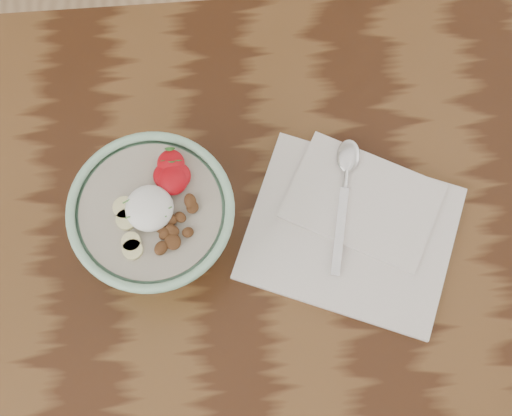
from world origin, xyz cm
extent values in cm
cube|color=#371C0D|center=(0.00, 0.00, 73.00)|extent=(160.00, 90.00, 4.00)
cylinder|color=#96CAA8|center=(-9.27, 7.77, 75.66)|extent=(9.30, 9.30, 1.33)
torus|color=#96CAA8|center=(-9.27, 7.77, 86.51)|extent=(21.14, 21.14, 1.22)
cylinder|color=#BCB19C|center=(-9.27, 7.77, 85.85)|extent=(17.93, 17.93, 1.11)
ellipsoid|color=white|center=(-9.22, 7.68, 87.56)|extent=(6.03, 6.03, 3.32)
ellipsoid|color=#AE0811|center=(-7.12, 11.89, 87.27)|extent=(3.14, 3.46, 1.73)
cone|color=#286623|center=(-7.12, 13.30, 87.57)|extent=(1.40, 1.03, 1.52)
ellipsoid|color=#AE0811|center=(-5.55, 11.74, 87.30)|extent=(3.27, 3.60, 1.80)
cone|color=#286623|center=(-5.55, 13.21, 87.60)|extent=(1.40, 1.03, 1.52)
ellipsoid|color=#AE0811|center=(-6.19, 11.29, 87.47)|extent=(3.88, 4.27, 2.14)
cone|color=#286623|center=(-6.19, 13.03, 87.77)|extent=(1.40, 1.03, 1.52)
ellipsoid|color=#AE0811|center=(-6.37, 13.39, 87.37)|extent=(3.52, 3.87, 1.93)
cone|color=#286623|center=(-6.37, 14.97, 87.67)|extent=(1.40, 1.03, 1.52)
cylinder|color=beige|center=(-12.43, 8.20, 86.80)|extent=(2.87, 2.87, 0.70)
cylinder|color=beige|center=(-11.52, 2.76, 86.80)|extent=(2.52, 2.52, 0.70)
cylinder|color=beige|center=(-11.68, 3.78, 86.80)|extent=(2.42, 2.42, 0.70)
cylinder|color=beige|center=(-12.21, 6.63, 86.80)|extent=(2.59, 2.59, 0.70)
ellipsoid|color=brown|center=(-7.83, 5.04, 87.00)|extent=(2.08, 1.86, 1.04)
ellipsoid|color=brown|center=(-6.57, 4.79, 87.07)|extent=(2.36, 2.21, 1.30)
ellipsoid|color=brown|center=(-6.57, 3.35, 87.11)|extent=(2.72, 2.83, 1.05)
ellipsoid|color=brown|center=(-6.77, 6.24, 87.05)|extent=(2.35, 2.32, 1.01)
ellipsoid|color=brown|center=(-4.69, 4.42, 86.92)|extent=(1.79, 1.68, 1.14)
ellipsoid|color=brown|center=(-3.95, 7.56, 86.98)|extent=(2.17, 2.21, 1.08)
ellipsoid|color=brown|center=(-5.54, 6.41, 86.96)|extent=(2.07, 2.05, 0.81)
ellipsoid|color=brown|center=(-8.02, 2.64, 87.08)|extent=(2.42, 2.47, 1.40)
ellipsoid|color=brown|center=(-4.18, 8.33, 87.14)|extent=(1.85, 2.32, 1.56)
ellipsoid|color=brown|center=(-7.45, 4.45, 87.04)|extent=(2.24, 2.19, 1.31)
cylinder|color=#4A8A3A|center=(-11.21, 6.56, 88.40)|extent=(1.83, 0.52, 0.24)
cylinder|color=#4A8A3A|center=(-9.63, 6.86, 88.40)|extent=(0.71, 1.81, 0.24)
cylinder|color=#4A8A3A|center=(-9.87, 7.47, 88.40)|extent=(1.81, 1.14, 0.25)
cylinder|color=#4A8A3A|center=(-8.32, 6.81, 88.40)|extent=(1.38, 0.56, 0.23)
cylinder|color=#4A8A3A|center=(-7.01, 7.10, 88.40)|extent=(1.38, 0.72, 0.23)
cylinder|color=#4A8A3A|center=(-7.63, 6.17, 88.40)|extent=(1.18, 0.29, 0.22)
cylinder|color=#4A8A3A|center=(-8.02, 8.45, 88.40)|extent=(1.75, 0.43, 0.24)
cylinder|color=#4A8A3A|center=(-8.59, 6.22, 88.40)|extent=(0.98, 1.22, 0.23)
cylinder|color=#4A8A3A|center=(-11.55, 8.67, 88.40)|extent=(1.69, 0.92, 0.24)
cylinder|color=#4A8A3A|center=(-8.93, 7.67, 88.40)|extent=(1.20, 1.56, 0.24)
cube|color=white|center=(17.06, 5.77, 75.53)|extent=(34.27, 31.36, 1.07)
cube|color=white|center=(19.19, 10.05, 76.39)|extent=(24.49, 21.90, 0.64)
cube|color=silver|center=(15.40, 5.84, 76.90)|extent=(3.85, 12.56, 0.38)
cylinder|color=silver|center=(17.08, 13.60, 77.09)|extent=(1.45, 3.37, 0.77)
ellipsoid|color=silver|center=(17.75, 16.67, 77.23)|extent=(4.34, 5.62, 1.04)
camera|label=1|loc=(1.95, -19.12, 171.34)|focal=50.00mm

